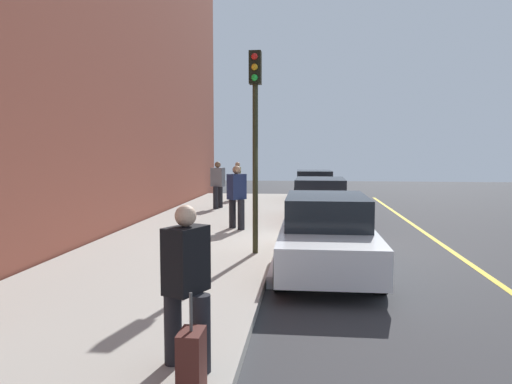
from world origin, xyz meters
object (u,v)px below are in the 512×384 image
at_px(pedestrian_grey_coat, 218,183).
at_px(traffic_light_pole, 255,118).
at_px(pedestrian_olive_coat, 238,180).
at_px(pedestrian_navy_coat, 237,195).
at_px(parked_car_white, 326,233).
at_px(rolling_suitcase, 192,362).
at_px(parked_car_maroon, 320,201).
at_px(pedestrian_black_coat, 186,282).
at_px(parked_car_charcoal, 314,187).

relative_size(pedestrian_grey_coat, traffic_light_pole, 0.42).
xyz_separation_m(pedestrian_olive_coat, traffic_light_pole, (11.73, 2.09, 2.03)).
bearing_deg(traffic_light_pole, pedestrian_navy_coat, -164.78).
distance_m(parked_car_white, rolling_suitcase, 5.65).
xyz_separation_m(pedestrian_navy_coat, traffic_light_pole, (3.29, 0.90, 1.99)).
relative_size(parked_car_maroon, parked_car_white, 1.02).
bearing_deg(pedestrian_navy_coat, parked_car_maroon, 130.74).
distance_m(parked_car_white, pedestrian_grey_coat, 9.89).
bearing_deg(pedestrian_black_coat, pedestrian_navy_coat, -174.96).
bearing_deg(parked_car_charcoal, pedestrian_olive_coat, -83.69).
relative_size(parked_car_maroon, pedestrian_grey_coat, 2.60).
bearing_deg(pedestrian_navy_coat, parked_car_charcoal, 164.96).
bearing_deg(rolling_suitcase, pedestrian_navy_coat, -174.18).
distance_m(pedestrian_grey_coat, traffic_light_pole, 8.84).
relative_size(pedestrian_olive_coat, rolling_suitcase, 1.83).
bearing_deg(parked_car_maroon, pedestrian_navy_coat, -49.26).
bearing_deg(pedestrian_olive_coat, pedestrian_black_coat, 6.49).
height_order(pedestrian_grey_coat, pedestrian_black_coat, pedestrian_grey_coat).
distance_m(parked_car_maroon, rolling_suitcase, 11.76).
bearing_deg(pedestrian_grey_coat, traffic_light_pole, 16.05).
distance_m(parked_car_charcoal, pedestrian_grey_coat, 5.47).
relative_size(pedestrian_black_coat, pedestrian_olive_coat, 0.97).
distance_m(pedestrian_grey_coat, rolling_suitcase, 14.74).
bearing_deg(parked_car_white, pedestrian_navy_coat, -149.36).
xyz_separation_m(pedestrian_grey_coat, pedestrian_black_coat, (13.98, 2.28, -0.08)).
bearing_deg(pedestrian_olive_coat, rolling_suitcase, 6.86).
xyz_separation_m(parked_car_charcoal, pedestrian_black_coat, (17.84, -1.58, 0.30)).
height_order(pedestrian_navy_coat, pedestrian_black_coat, pedestrian_navy_coat).
xyz_separation_m(parked_car_charcoal, pedestrian_grey_coat, (3.85, -3.86, 0.38)).
distance_m(parked_car_white, pedestrian_navy_coat, 4.77).
distance_m(traffic_light_pole, rolling_suitcase, 6.79).
xyz_separation_m(pedestrian_navy_coat, pedestrian_black_coat, (9.00, 0.79, -0.07)).
bearing_deg(rolling_suitcase, traffic_light_pole, -179.30).
relative_size(parked_car_charcoal, parked_car_white, 0.94).
distance_m(pedestrian_navy_coat, traffic_light_pole, 3.95).
height_order(pedestrian_black_coat, traffic_light_pole, traffic_light_pole).
distance_m(pedestrian_black_coat, traffic_light_pole, 6.07).
bearing_deg(pedestrian_olive_coat, traffic_light_pole, 10.08).
relative_size(parked_car_maroon, pedestrian_black_coat, 2.83).
bearing_deg(pedestrian_grey_coat, pedestrian_black_coat, 9.26).
distance_m(parked_car_charcoal, parked_car_maroon, 6.71).
relative_size(parked_car_maroon, rolling_suitcase, 5.01).
relative_size(parked_car_charcoal, parked_car_maroon, 0.92).
bearing_deg(parked_car_maroon, parked_car_white, -0.37).
bearing_deg(traffic_light_pole, parked_car_white, 62.38).
height_order(parked_car_charcoal, pedestrian_navy_coat, pedestrian_navy_coat).
bearing_deg(rolling_suitcase, pedestrian_black_coat, -161.71).
bearing_deg(pedestrian_olive_coat, parked_car_white, 16.09).
bearing_deg(parked_car_white, rolling_suitcase, -14.93).
bearing_deg(traffic_light_pole, rolling_suitcase, 0.70).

